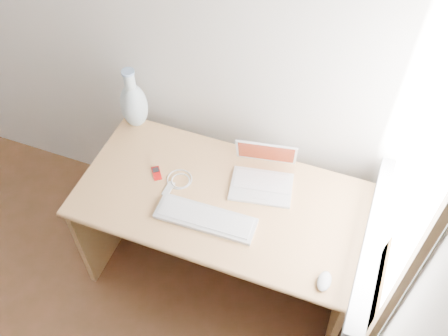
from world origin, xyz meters
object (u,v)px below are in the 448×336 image
at_px(desk, 227,210).
at_px(laptop, 264,176).
at_px(external_keyboard, 206,218).
at_px(vase, 134,104).

xyz_separation_m(desk, laptop, (0.16, 0.08, 0.26)).
relative_size(desk, laptop, 4.21).
bearing_deg(desk, external_keyboard, -96.22).
bearing_deg(external_keyboard, vase, 140.53).
bearing_deg(laptop, vase, 159.34).
bearing_deg(laptop, external_keyboard, -131.33).
height_order(laptop, vase, vase).
bearing_deg(external_keyboard, laptop, 57.21).
bearing_deg(desk, vase, 159.94).
distance_m(external_keyboard, vase, 0.74).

